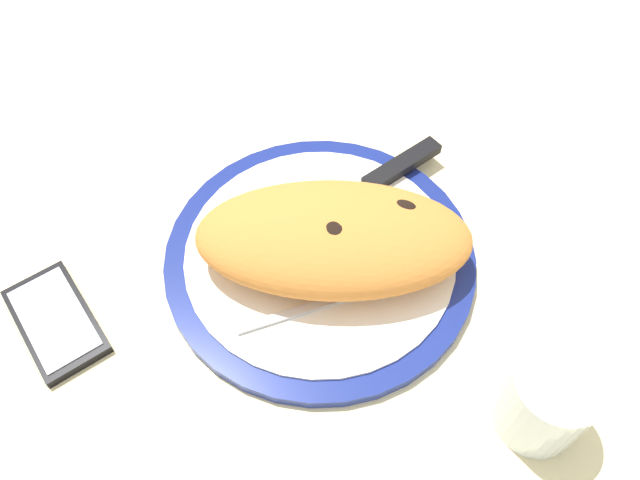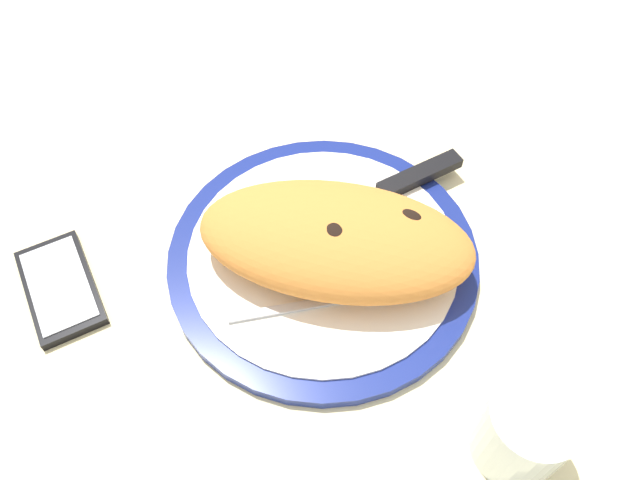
{
  "view_description": "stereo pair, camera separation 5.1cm",
  "coord_description": "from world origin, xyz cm",
  "px_view_note": "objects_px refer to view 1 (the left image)",
  "views": [
    {
      "loc": [
        -4.79,
        -34.88,
        53.53
      ],
      "look_at": [
        0.0,
        0.0,
        3.58
      ],
      "focal_mm": 34.79,
      "sensor_mm": 36.0,
      "label": 1
    },
    {
      "loc": [
        0.32,
        -35.21,
        53.53
      ],
      "look_at": [
        0.0,
        0.0,
        3.58
      ],
      "focal_mm": 34.79,
      "sensor_mm": 36.0,
      "label": 2
    }
  ],
  "objects_px": {
    "water_glass": "(544,404)",
    "knife": "(379,180)",
    "smartphone": "(56,321)",
    "plate": "(320,256)",
    "fork": "(340,298)",
    "calzone": "(334,238)"
  },
  "relations": [
    {
      "from": "knife",
      "to": "water_glass",
      "type": "bearing_deg",
      "value": -72.51
    },
    {
      "from": "fork",
      "to": "smartphone",
      "type": "distance_m",
      "value": 0.27
    },
    {
      "from": "plate",
      "to": "fork",
      "type": "height_order",
      "value": "fork"
    },
    {
      "from": "plate",
      "to": "fork",
      "type": "xyz_separation_m",
      "value": [
        0.01,
        -0.06,
        0.01
      ]
    },
    {
      "from": "fork",
      "to": "knife",
      "type": "bearing_deg",
      "value": 64.98
    },
    {
      "from": "smartphone",
      "to": "water_glass",
      "type": "distance_m",
      "value": 0.45
    },
    {
      "from": "plate",
      "to": "smartphone",
      "type": "bearing_deg",
      "value": -171.67
    },
    {
      "from": "calzone",
      "to": "plate",
      "type": "bearing_deg",
      "value": 143.52
    },
    {
      "from": "knife",
      "to": "water_glass",
      "type": "distance_m",
      "value": 0.29
    },
    {
      "from": "fork",
      "to": "knife",
      "type": "distance_m",
      "value": 0.15
    },
    {
      "from": "knife",
      "to": "water_glass",
      "type": "xyz_separation_m",
      "value": [
        0.09,
        -0.27,
        0.01
      ]
    },
    {
      "from": "fork",
      "to": "plate",
      "type": "bearing_deg",
      "value": 101.26
    },
    {
      "from": "calzone",
      "to": "smartphone",
      "type": "distance_m",
      "value": 0.28
    },
    {
      "from": "calzone",
      "to": "smartphone",
      "type": "xyz_separation_m",
      "value": [
        -0.27,
        -0.03,
        -0.04
      ]
    },
    {
      "from": "fork",
      "to": "smartphone",
      "type": "relative_size",
      "value": 1.28
    },
    {
      "from": "knife",
      "to": "smartphone",
      "type": "height_order",
      "value": "knife"
    },
    {
      "from": "water_glass",
      "to": "knife",
      "type": "bearing_deg",
      "value": 107.49
    },
    {
      "from": "plate",
      "to": "fork",
      "type": "bearing_deg",
      "value": -78.74
    },
    {
      "from": "smartphone",
      "to": "water_glass",
      "type": "bearing_deg",
      "value": -19.75
    },
    {
      "from": "plate",
      "to": "fork",
      "type": "distance_m",
      "value": 0.06
    },
    {
      "from": "fork",
      "to": "knife",
      "type": "relative_size",
      "value": 0.77
    },
    {
      "from": "calzone",
      "to": "knife",
      "type": "relative_size",
      "value": 1.29
    }
  ]
}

